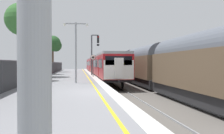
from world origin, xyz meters
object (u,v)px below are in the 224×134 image
object	(u,v)px
background_tree_left	(54,44)
background_tree_centre	(21,21)
commuter_train_at_platform	(99,65)
background_tree_right	(37,29)
signal_gantry	(94,50)
freight_train_adjacent_track	(133,64)
speed_limit_sign	(93,63)
background_tree_back	(32,22)
platform_lamp_mid	(76,47)

from	to	relation	value
background_tree_left	background_tree_centre	world-z (taller)	background_tree_centre
commuter_train_at_platform	background_tree_right	bearing A→B (deg)	-148.96
commuter_train_at_platform	signal_gantry	world-z (taller)	signal_gantry
freight_train_adjacent_track	speed_limit_sign	size ratio (longest dim) A/B	19.71
speed_limit_sign	background_tree_centre	bearing A→B (deg)	-143.10
commuter_train_at_platform	freight_train_adjacent_track	world-z (taller)	freight_train_adjacent_track
speed_limit_sign	freight_train_adjacent_track	bearing A→B (deg)	43.70
commuter_train_at_platform	background_tree_back	xyz separation A→B (m)	(-8.76, -13.14, 5.05)
background_tree_right	background_tree_back	distance (m)	7.56
freight_train_adjacent_track	background_tree_centre	world-z (taller)	background_tree_centre
commuter_train_at_platform	platform_lamp_mid	size ratio (longest dim) A/B	8.79
speed_limit_sign	background_tree_right	xyz separation A→B (m)	(-7.48, 8.66, 4.90)
freight_train_adjacent_track	background_tree_back	bearing A→B (deg)	-160.75
background_tree_right	freight_train_adjacent_track	bearing A→B (deg)	-12.99
background_tree_left	background_tree_back	xyz separation A→B (m)	(-0.82, -17.15, 1.28)
freight_train_adjacent_track	background_tree_centre	xyz separation A→B (m)	(-12.60, -10.66, 3.99)
commuter_train_at_platform	freight_train_adjacent_track	size ratio (longest dim) A/B	0.85
background_tree_back	background_tree_right	bearing A→B (deg)	94.29
background_tree_right	speed_limit_sign	bearing A→B (deg)	-49.20
signal_gantry	background_tree_centre	bearing A→B (deg)	-125.62
background_tree_right	background_tree_back	xyz separation A→B (m)	(0.56, -7.53, -0.22)
background_tree_left	background_tree_right	size ratio (longest dim) A/B	0.80
background_tree_left	background_tree_centre	bearing A→B (deg)	-91.62
commuter_train_at_platform	background_tree_centre	xyz separation A→B (m)	(-8.60, -19.35, 4.15)
speed_limit_sign	background_tree_left	size ratio (longest dim) A/B	0.39
background_tree_left	speed_limit_sign	bearing A→B (deg)	-71.57
commuter_train_at_platform	background_tree_right	distance (m)	12.09
signal_gantry	platform_lamp_mid	world-z (taller)	signal_gantry
freight_train_adjacent_track	background_tree_back	distance (m)	14.38
signal_gantry	background_tree_left	xyz separation A→B (m)	(-6.45, 13.43, 1.69)
commuter_train_at_platform	speed_limit_sign	bearing A→B (deg)	-97.37
freight_train_adjacent_track	signal_gantry	world-z (taller)	signal_gantry
background_tree_centre	commuter_train_at_platform	bearing A→B (deg)	66.04
speed_limit_sign	background_tree_centre	size ratio (longest dim) A/B	0.36
commuter_train_at_platform	background_tree_centre	bearing A→B (deg)	-113.96
platform_lamp_mid	background_tree_left	world-z (taller)	background_tree_left
background_tree_right	background_tree_left	bearing A→B (deg)	81.80
platform_lamp_mid	background_tree_centre	distance (m)	6.29
platform_lamp_mid	freight_train_adjacent_track	bearing A→B (deg)	60.70
background_tree_left	background_tree_centre	size ratio (longest dim) A/B	0.94
platform_lamp_mid	signal_gantry	bearing A→B (deg)	80.29
signal_gantry	background_tree_left	world-z (taller)	background_tree_left
freight_train_adjacent_track	background_tree_right	size ratio (longest dim) A/B	6.08
speed_limit_sign	background_tree_left	bearing A→B (deg)	108.43
background_tree_left	freight_train_adjacent_track	bearing A→B (deg)	-46.75
speed_limit_sign	background_tree_left	distance (m)	19.57
signal_gantry	background_tree_centre	xyz separation A→B (m)	(-7.11, -9.92, 2.07)
signal_gantry	platform_lamp_mid	bearing A→B (deg)	-99.71
platform_lamp_mid	background_tree_right	xyz separation A→B (m)	(-5.61, 16.83, 3.61)
commuter_train_at_platform	background_tree_centre	size ratio (longest dim) A/B	6.10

